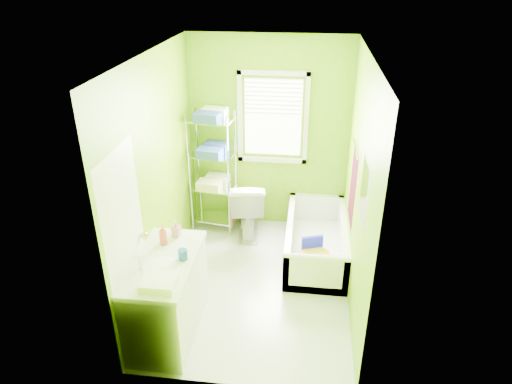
# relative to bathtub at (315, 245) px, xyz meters

# --- Properties ---
(ground) EXTENTS (2.90, 2.90, 0.00)m
(ground) POSITION_rel_bathtub_xyz_m (-0.68, -0.63, -0.16)
(ground) COLOR silver
(ground) RESTS_ON ground
(room_envelope) EXTENTS (2.14, 2.94, 2.62)m
(room_envelope) POSITION_rel_bathtub_xyz_m (-0.68, -0.63, 1.38)
(room_envelope) COLOR #6CA007
(room_envelope) RESTS_ON ground
(window) EXTENTS (0.92, 0.05, 1.22)m
(window) POSITION_rel_bathtub_xyz_m (-0.63, 0.79, 1.45)
(window) COLOR white
(window) RESTS_ON ground
(door) EXTENTS (0.09, 0.80, 2.00)m
(door) POSITION_rel_bathtub_xyz_m (-1.72, -1.63, 0.84)
(door) COLOR white
(door) RESTS_ON ground
(right_wall_decor) EXTENTS (0.04, 1.48, 1.17)m
(right_wall_decor) POSITION_rel_bathtub_xyz_m (0.35, -0.65, 1.16)
(right_wall_decor) COLOR #44071A
(right_wall_decor) RESTS_ON ground
(bathtub) EXTENTS (0.74, 1.58, 0.51)m
(bathtub) POSITION_rel_bathtub_xyz_m (0.00, 0.00, 0.00)
(bathtub) COLOR white
(bathtub) RESTS_ON ground
(toilet) EXTENTS (0.56, 0.85, 0.82)m
(toilet) POSITION_rel_bathtub_xyz_m (-0.93, 0.46, 0.24)
(toilet) COLOR white
(toilet) RESTS_ON ground
(vanity) EXTENTS (0.58, 1.13, 1.06)m
(vanity) POSITION_rel_bathtub_xyz_m (-1.45, -1.49, 0.29)
(vanity) COLOR white
(vanity) RESTS_ON ground
(wire_shelf_unit) EXTENTS (0.61, 0.49, 1.70)m
(wire_shelf_unit) POSITION_rel_bathtub_xyz_m (-1.38, 0.55, 0.88)
(wire_shelf_unit) COLOR silver
(wire_shelf_unit) RESTS_ON ground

